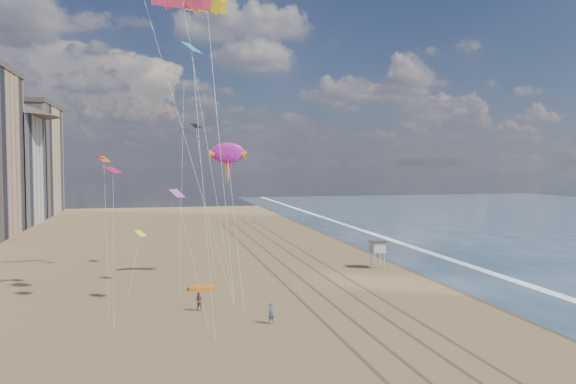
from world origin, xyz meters
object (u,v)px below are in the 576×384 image
object	(u,v)px
lifeguard_stand	(378,247)
show_kite	(228,153)
grounded_kite	(202,288)
kite_flyer_b	(199,302)
kite_flyer_a	(271,313)

from	to	relation	value
lifeguard_stand	show_kite	size ratio (longest dim) A/B	0.17
lifeguard_stand	grounded_kite	size ratio (longest dim) A/B	1.32
lifeguard_stand	kite_flyer_b	size ratio (longest dim) A/B	1.99
lifeguard_stand	show_kite	distance (m)	21.17
kite_flyer_b	lifeguard_stand	bearing A→B (deg)	66.67
grounded_kite	kite_flyer_b	world-z (taller)	kite_flyer_b
kite_flyer_a	kite_flyer_b	xyz separation A→B (m)	(-5.22, 4.97, 0.00)
lifeguard_stand	kite_flyer_a	world-z (taller)	lifeguard_stand
lifeguard_stand	kite_flyer_b	xyz separation A→B (m)	(-22.20, -14.89, -1.71)
grounded_kite	kite_flyer_a	bearing A→B (deg)	-67.89
kite_flyer_b	kite_flyer_a	bearing A→B (deg)	-10.75
grounded_kite	show_kite	size ratio (longest dim) A/B	0.13
show_kite	kite_flyer_a	distance (m)	22.85
show_kite	kite_flyer_a	size ratio (longest dim) A/B	11.70
show_kite	lifeguard_stand	bearing A→B (deg)	3.04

